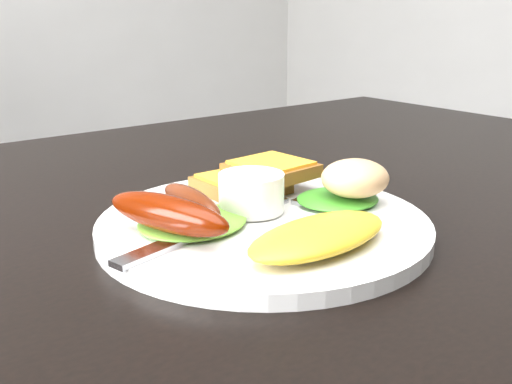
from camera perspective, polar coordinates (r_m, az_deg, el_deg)
dining_table at (r=0.58m, az=-0.55°, el=-2.62°), size 1.20×0.80×0.04m
plate at (r=0.49m, az=0.73°, el=-3.21°), size 0.27×0.27×0.01m
lettuce_left at (r=0.47m, az=-6.05°, el=-2.80°), size 0.11×0.10×0.01m
lettuce_right at (r=0.52m, az=7.76°, el=-0.64°), size 0.08×0.07×0.01m
omelette at (r=0.42m, az=6.00°, el=-4.13°), size 0.13×0.07×0.02m
sausage_a at (r=0.44m, az=-8.46°, el=-2.02°), size 0.06×0.11×0.03m
sausage_b at (r=0.46m, az=-6.21°, el=-0.89°), size 0.03×0.09×0.02m
ramekin at (r=0.49m, az=-0.44°, el=-0.03°), size 0.06×0.06×0.03m
toast_a at (r=0.55m, az=-1.48°, el=0.68°), size 0.07×0.07×0.01m
toast_b at (r=0.55m, az=1.46°, el=2.10°), size 0.07×0.07×0.01m
potato_salad at (r=0.52m, az=9.41°, el=1.32°), size 0.06×0.06×0.03m
fork at (r=0.46m, az=-4.32°, el=-3.41°), size 0.18×0.06×0.00m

